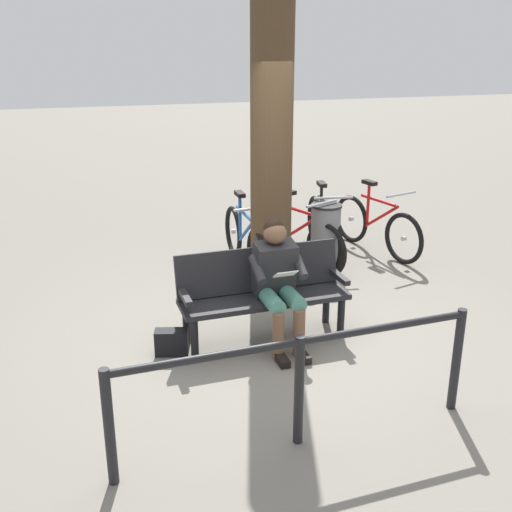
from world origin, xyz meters
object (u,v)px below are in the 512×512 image
bicycle_green (324,229)px  bicycle_silver (297,237)px  bench (262,288)px  person_reading (278,277)px  handbag (172,342)px  bicycle_blue (244,241)px  litter_bin (325,238)px  bicycle_orange (376,226)px  tree_trunk (272,107)px

bicycle_green → bicycle_silver: (0.45, 0.24, 0.00)m
bench → person_reading: 0.25m
handbag → bicycle_blue: (-1.19, -1.93, 0.24)m
litter_bin → bicycle_silver: size_ratio=0.54×
bicycle_green → bench: bearing=-28.0°
bicycle_orange → litter_bin: bearing=-78.5°
tree_trunk → bicycle_silver: bearing=-137.8°
bicycle_orange → bicycle_silver: 1.17m
litter_bin → bicycle_silver: bearing=-52.1°
bench → bicycle_orange: bearing=-140.6°
person_reading → litter_bin: bearing=-127.4°
bicycle_orange → bench: bearing=-64.0°
handbag → bicycle_orange: size_ratio=0.18×
tree_trunk → bicycle_blue: tree_trunk is taller
person_reading → bicycle_green: 2.57m
person_reading → bicycle_green: bearing=-124.0°
person_reading → bicycle_orange: (-2.03, -2.10, -0.31)m
litter_bin → bicycle_orange: (-0.91, -0.48, -0.07)m
bicycle_silver → bicycle_blue: size_ratio=0.93×
bench → tree_trunk: tree_trunk is taller
handbag → litter_bin: litter_bin is taller
tree_trunk → bicycle_blue: 1.74m
bench → handbag: bearing=5.1°
bicycle_blue → bicycle_silver: bearing=85.9°
litter_bin → bicycle_orange: size_ratio=0.52×
bicycle_green → person_reading: bearing=-23.9°
person_reading → handbag: size_ratio=4.00×
bicycle_green → bicycle_blue: bearing=-72.0°
bicycle_orange → bicycle_blue: 1.84m
litter_bin → bicycle_green: bearing=-109.7°
tree_trunk → bicycle_orange: size_ratio=2.48×
bicycle_orange → handbag: bearing=-71.9°
person_reading → bicycle_blue: size_ratio=0.71×
bicycle_green → bicycle_blue: same height
bicycle_green → bicycle_orange: bearing=90.7°
bicycle_silver → bicycle_blue: 0.68m
litter_bin → bicycle_blue: (0.92, -0.34, -0.07)m
person_reading → handbag: (1.00, -0.03, -0.54)m
person_reading → bicycle_orange: size_ratio=0.74×
litter_bin → bicycle_orange: 1.03m
tree_trunk → bench: bearing=69.8°
handbag → litter_bin: bearing=-143.1°
litter_bin → bench: bearing=50.1°
bicycle_orange → bicycle_green: (0.71, -0.08, 0.00)m
handbag → bench: bearing=-171.9°
person_reading → bicycle_orange: 2.94m
litter_bin → bicycle_silver: 0.41m
bench → litter_bin: (-1.22, -1.46, -0.08)m
handbag → bicycle_silver: 2.68m
tree_trunk → bicycle_green: tree_trunk is taller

